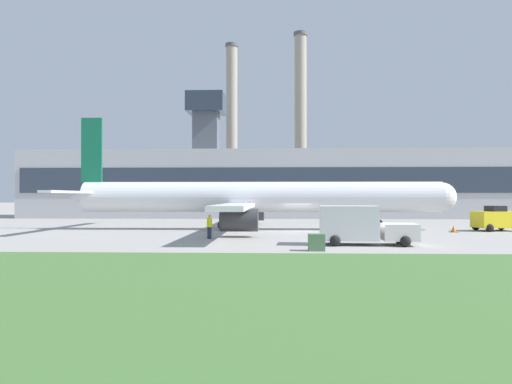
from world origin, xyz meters
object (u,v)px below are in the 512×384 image
(airplane, at_px, (254,198))
(baggage_truck, at_px, (360,226))
(ground_crew_person, at_px, (209,226))
(pushback_tug, at_px, (495,219))

(airplane, distance_m, baggage_truck, 16.55)
(baggage_truck, bearing_deg, ground_crew_person, 157.93)
(baggage_truck, xyz_separation_m, ground_crew_person, (-10.36, 4.20, -0.33))
(airplane, bearing_deg, baggage_truck, -62.79)
(pushback_tug, distance_m, baggage_truck, 19.85)
(pushback_tug, distance_m, ground_crew_person, 26.53)
(airplane, bearing_deg, pushback_tug, -2.69)
(pushback_tug, height_order, baggage_truck, baggage_truck)
(pushback_tug, xyz_separation_m, baggage_truck, (-14.45, -13.61, 0.19))
(ground_crew_person, bearing_deg, baggage_truck, -22.07)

